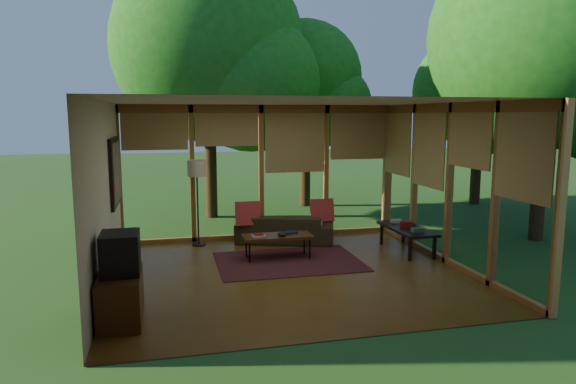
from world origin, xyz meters
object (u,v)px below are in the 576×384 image
object	(u,v)px
floor_lamp	(197,173)
side_console	(407,230)
media_cabinet	(121,297)
coffee_table	(278,237)
sofa	(285,228)
television	(120,253)

from	to	relation	value
floor_lamp	side_console	xyz separation A→B (m)	(3.71, -1.36, -1.00)
media_cabinet	coffee_table	distance (m)	3.31
side_console	floor_lamp	bearing A→B (deg)	159.86
floor_lamp	side_console	world-z (taller)	floor_lamp
sofa	television	size ratio (longest dim) A/B	3.47
media_cabinet	coffee_table	xyz separation A→B (m)	(2.45, 2.21, 0.09)
sofa	floor_lamp	world-z (taller)	floor_lamp
sofa	media_cabinet	size ratio (longest dim) A/B	1.91
television	coffee_table	size ratio (longest dim) A/B	0.46
side_console	media_cabinet	bearing A→B (deg)	-156.30
floor_lamp	coffee_table	xyz separation A→B (m)	(1.29, -1.28, -1.01)
television	side_console	size ratio (longest dim) A/B	0.39
television	coffee_table	bearing A→B (deg)	42.30
sofa	coffee_table	world-z (taller)	sofa
sofa	media_cabinet	distance (m)	4.39
floor_lamp	coffee_table	bearing A→B (deg)	-44.83
television	floor_lamp	world-z (taller)	floor_lamp
media_cabinet	television	xyz separation A→B (m)	(0.02, 0.00, 0.55)
media_cabinet	coffee_table	bearing A→B (deg)	42.07
sofa	television	world-z (taller)	television
floor_lamp	coffee_table	size ratio (longest dim) A/B	1.38
floor_lamp	side_console	distance (m)	4.07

